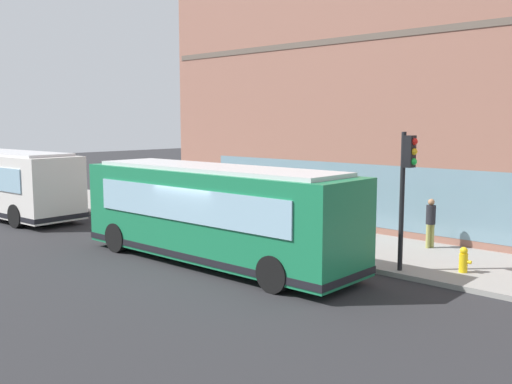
{
  "coord_description": "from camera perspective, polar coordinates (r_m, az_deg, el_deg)",
  "views": [
    {
      "loc": [
        -11.73,
        -12.92,
        4.46
      ],
      "look_at": [
        3.22,
        0.92,
        1.91
      ],
      "focal_mm": 39.98,
      "sensor_mm": 36.0,
      "label": 1
    }
  ],
  "objects": [
    {
      "name": "traffic_light_near_corner",
      "position": [
        16.68,
        14.83,
        1.67
      ],
      "size": [
        0.32,
        0.49,
        4.0
      ],
      "color": "black",
      "rests_on": "sidewalk_curb"
    },
    {
      "name": "pedestrian_by_light_pole",
      "position": [
        20.27,
        17.07,
        -2.67
      ],
      "size": [
        0.32,
        0.32,
        1.69
      ],
      "color": "#99994C",
      "rests_on": "sidewalk_curb"
    },
    {
      "name": "fire_hydrant",
      "position": [
        17.42,
        20.06,
        -6.4
      ],
      "size": [
        0.35,
        0.35,
        0.74
      ],
      "color": "yellow",
      "rests_on": "sidewalk_curb"
    },
    {
      "name": "ground",
      "position": [
        18.01,
        -4.86,
        -7.23
      ],
      "size": [
        120.0,
        120.0,
        0.0
      ],
      "primitive_type": "plane",
      "color": "#262628"
    },
    {
      "name": "sidewalk_curb",
      "position": [
        21.53,
        4.9,
        -4.65
      ],
      "size": [
        4.65,
        40.0,
        0.15
      ],
      "primitive_type": "cube",
      "color": "gray",
      "rests_on": "ground"
    },
    {
      "name": "building_corner",
      "position": [
        25.74,
        12.76,
        12.37
      ],
      "size": [
        6.37,
        19.86,
        13.79
      ],
      "color": "#8C5B4C",
      "rests_on": "ground"
    },
    {
      "name": "city_bus_far_down_street",
      "position": [
        29.31,
        -24.04,
        0.82
      ],
      "size": [
        3.09,
        10.16,
        3.07
      ],
      "color": "silver",
      "rests_on": "ground"
    },
    {
      "name": "pedestrian_near_hydrant",
      "position": [
        20.21,
        6.48,
        -2.27
      ],
      "size": [
        0.32,
        0.32,
        1.77
      ],
      "color": "black",
      "rests_on": "sidewalk_curb"
    },
    {
      "name": "city_bus_nearside",
      "position": [
        17.87,
        -4.24,
        -2.24
      ],
      "size": [
        2.74,
        10.08,
        3.07
      ],
      "color": "#197247",
      "rests_on": "ground"
    },
    {
      "name": "pedestrian_near_building_entrance",
      "position": [
        21.34,
        2.16,
        -1.95
      ],
      "size": [
        0.32,
        0.32,
        1.64
      ],
      "color": "silver",
      "rests_on": "sidewalk_curb"
    }
  ]
}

